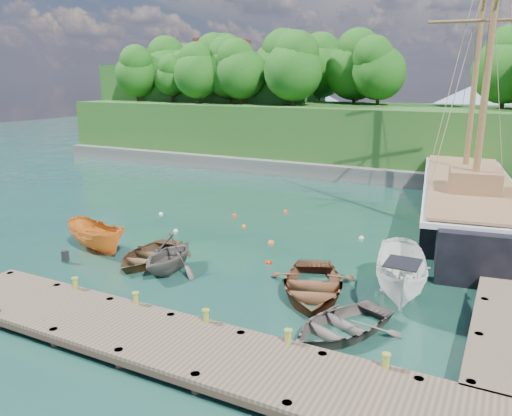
# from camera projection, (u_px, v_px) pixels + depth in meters

# --- Properties ---
(ground) EXTENTS (160.00, 160.00, 0.00)m
(ground) POSITION_uv_depth(u_px,v_px,m) (231.00, 276.00, 22.13)
(ground) COLOR #133829
(ground) RESTS_ON ground
(dock_near) EXTENTS (20.00, 3.20, 1.10)m
(dock_near) POSITION_uv_depth(u_px,v_px,m) (182.00, 345.00, 15.55)
(dock_near) COLOR brown
(dock_near) RESTS_ON ground
(bollard_0) EXTENTS (0.26, 0.26, 0.45)m
(bollard_0) POSITION_uv_depth(u_px,v_px,m) (77.00, 302.00, 19.52)
(bollard_0) COLOR olive
(bollard_0) RESTS_ON ground
(bollard_1) EXTENTS (0.26, 0.26, 0.45)m
(bollard_1) POSITION_uv_depth(u_px,v_px,m) (137.00, 319.00, 18.19)
(bollard_1) COLOR olive
(bollard_1) RESTS_ON ground
(bollard_2) EXTENTS (0.26, 0.26, 0.45)m
(bollard_2) POSITION_uv_depth(u_px,v_px,m) (207.00, 338.00, 16.86)
(bollard_2) COLOR olive
(bollard_2) RESTS_ON ground
(bollard_3) EXTENTS (0.26, 0.26, 0.45)m
(bollard_3) POSITION_uv_depth(u_px,v_px,m) (288.00, 360.00, 15.53)
(bollard_3) COLOR olive
(bollard_3) RESTS_ON ground
(bollard_4) EXTENTS (0.26, 0.26, 0.45)m
(bollard_4) POSITION_uv_depth(u_px,v_px,m) (384.00, 386.00, 14.20)
(bollard_4) COLOR olive
(bollard_4) RESTS_ON ground
(rowboat_0) EXTENTS (3.48, 4.59, 0.89)m
(rowboat_0) POSITION_uv_depth(u_px,v_px,m) (149.00, 261.00, 23.89)
(rowboat_0) COLOR brown
(rowboat_0) RESTS_ON ground
(rowboat_1) EXTENTS (3.30, 3.75, 1.86)m
(rowboat_1) POSITION_uv_depth(u_px,v_px,m) (169.00, 271.00, 22.72)
(rowboat_1) COLOR #595049
(rowboat_1) RESTS_ON ground
(rowboat_2) EXTENTS (5.21, 6.10, 1.07)m
(rowboat_2) POSITION_uv_depth(u_px,v_px,m) (312.00, 295.00, 20.20)
(rowboat_2) COLOR brown
(rowboat_2) RESTS_ON ground
(rowboat_3) EXTENTS (4.56, 5.15, 0.88)m
(rowboat_3) POSITION_uv_depth(u_px,v_px,m) (340.00, 334.00, 17.15)
(rowboat_3) COLOR #5D544D
(rowboat_3) RESTS_ON ground
(motorboat_orange) EXTENTS (4.69, 2.79, 1.70)m
(motorboat_orange) POSITION_uv_depth(u_px,v_px,m) (98.00, 251.00, 25.39)
(motorboat_orange) COLOR orange
(motorboat_orange) RESTS_ON ground
(cabin_boat_white) EXTENTS (3.09, 5.64, 2.06)m
(cabin_boat_white) POSITION_uv_depth(u_px,v_px,m) (400.00, 296.00, 20.09)
(cabin_boat_white) COLOR white
(cabin_boat_white) RESTS_ON ground
(schooner) EXTENTS (7.86, 27.77, 20.45)m
(schooner) POSITION_uv_depth(u_px,v_px,m) (466.00, 204.00, 30.23)
(schooner) COLOR black
(schooner) RESTS_ON ground
(mooring_buoy_0) EXTENTS (0.29, 0.29, 0.29)m
(mooring_buoy_0) POSITION_uv_depth(u_px,v_px,m) (176.00, 232.00, 28.54)
(mooring_buoy_0) COLOR silver
(mooring_buoy_0) RESTS_ON ground
(mooring_buoy_1) EXTENTS (0.27, 0.27, 0.27)m
(mooring_buoy_1) POSITION_uv_depth(u_px,v_px,m) (244.00, 227.00, 29.43)
(mooring_buoy_1) COLOR orange
(mooring_buoy_1) RESTS_ON ground
(mooring_buoy_2) EXTENTS (0.36, 0.36, 0.36)m
(mooring_buoy_2) POSITION_uv_depth(u_px,v_px,m) (271.00, 244.00, 26.47)
(mooring_buoy_2) COLOR orange
(mooring_buoy_2) RESTS_ON ground
(mooring_buoy_3) EXTENTS (0.29, 0.29, 0.29)m
(mooring_buoy_3) POSITION_uv_depth(u_px,v_px,m) (361.00, 239.00, 27.28)
(mooring_buoy_3) COLOR silver
(mooring_buoy_3) RESTS_ON ground
(mooring_buoy_4) EXTENTS (0.31, 0.31, 0.31)m
(mooring_buoy_4) POSITION_uv_depth(u_px,v_px,m) (234.00, 216.00, 31.75)
(mooring_buoy_4) COLOR #F4380A
(mooring_buoy_4) RESTS_ON ground
(mooring_buoy_5) EXTENTS (0.33, 0.33, 0.33)m
(mooring_buoy_5) POSITION_uv_depth(u_px,v_px,m) (286.00, 212.00, 32.65)
(mooring_buoy_5) COLOR #D34610
(mooring_buoy_5) RESTS_ON ground
(mooring_buoy_6) EXTENTS (0.30, 0.30, 0.30)m
(mooring_buoy_6) POSITION_uv_depth(u_px,v_px,m) (161.00, 215.00, 32.11)
(mooring_buoy_6) COLOR silver
(mooring_buoy_6) RESTS_ON ground
(mooring_buoy_7) EXTENTS (0.29, 0.29, 0.29)m
(mooring_buoy_7) POSITION_uv_depth(u_px,v_px,m) (269.00, 263.00, 23.64)
(mooring_buoy_7) COLOR red
(mooring_buoy_7) RESTS_ON ground
(headland) EXTENTS (51.00, 19.31, 12.90)m
(headland) POSITION_uv_depth(u_px,v_px,m) (273.00, 107.00, 53.42)
(headland) COLOR #474744
(headland) RESTS_ON ground
(distant_ridge) EXTENTS (117.00, 40.00, 10.00)m
(distant_ridge) POSITION_uv_depth(u_px,v_px,m) (474.00, 105.00, 79.35)
(distant_ridge) COLOR #728CA5
(distant_ridge) RESTS_ON ground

